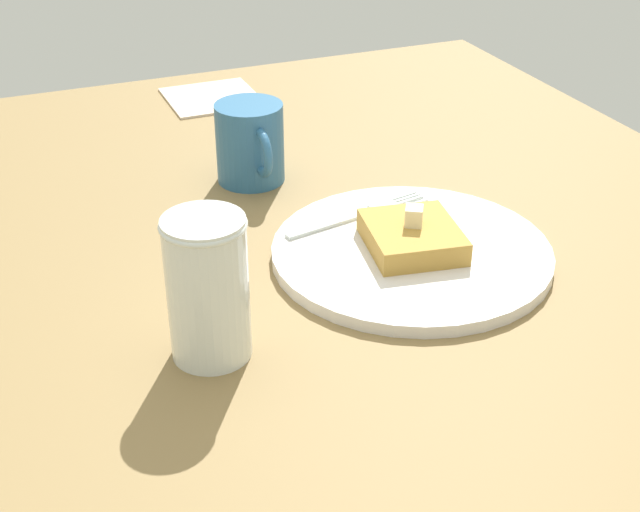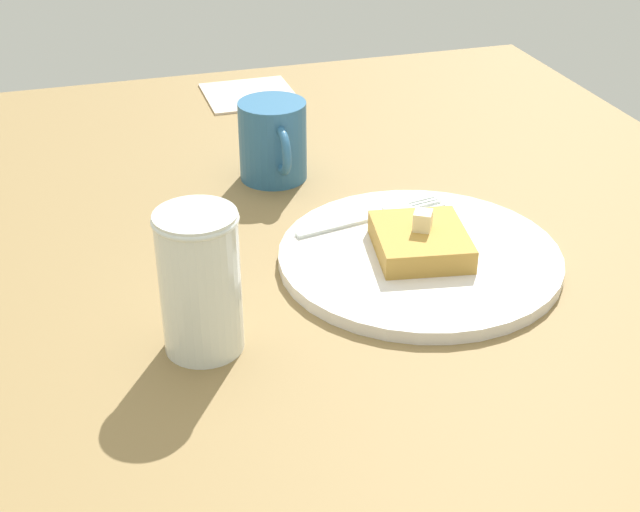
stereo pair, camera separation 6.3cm
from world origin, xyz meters
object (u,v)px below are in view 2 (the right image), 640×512
object	(u,v)px
plate	(420,257)
coffee_mug	(273,141)
napkin	(250,95)
syrup_jar	(201,289)
fork	(379,215)

from	to	relation	value
plate	coffee_mug	bearing A→B (deg)	-159.24
plate	napkin	bearing A→B (deg)	-174.07
napkin	coffee_mug	world-z (taller)	coffee_mug
syrup_jar	coffee_mug	bearing A→B (deg)	155.80
fork	napkin	bearing A→B (deg)	-174.64
plate	coffee_mug	world-z (taller)	coffee_mug
fork	coffee_mug	bearing A→B (deg)	-153.64
coffee_mug	plate	bearing A→B (deg)	20.76
fork	coffee_mug	xyz separation A→B (cm)	(-14.25, -7.06, 2.98)
fork	coffee_mug	world-z (taller)	coffee_mug
fork	syrup_jar	distance (cm)	25.18
fork	napkin	size ratio (longest dim) A/B	1.34
napkin	coffee_mug	xyz separation A→B (cm)	(26.39, -3.25, 4.19)
fork	plate	bearing A→B (deg)	8.99
napkin	coffee_mug	distance (cm)	26.92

